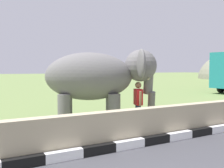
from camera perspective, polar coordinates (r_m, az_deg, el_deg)
The scene contains 4 objects.
striped_curb at distance 6.48m, azimuth -6.64°, elevation -14.73°, with size 16.20×0.20×0.24m.
barrier_parapet at distance 7.80m, azimuth 8.74°, elevation -8.74°, with size 28.00×0.36×1.00m, color tan.
elephant at distance 9.29m, azimuth -2.80°, elevation 1.48°, with size 4.03×3.24×2.83m.
person_handler at distance 9.49m, azimuth 5.77°, elevation -3.94°, with size 0.35×0.65×1.66m.
Camera 1 is at (-2.74, -1.90, 2.13)m, focal length 41.60 mm.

